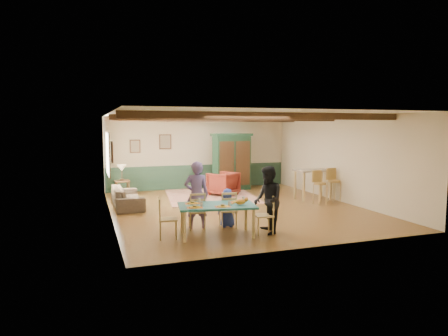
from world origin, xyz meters
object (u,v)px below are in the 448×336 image
object	(u,v)px
person_man	(196,195)
bar_stool_right	(334,185)
dining_chair_end_right	(264,214)
person_woman	(268,200)
armchair	(223,184)
table_lamp	(122,173)
dining_chair_far_right	(228,209)
cat	(240,201)
dining_chair_end_left	(168,218)
armoire	(232,162)
counter_table	(313,184)
person_child	(227,208)
dining_table	(217,220)
end_table	(122,189)
bar_stool_left	(320,188)
dining_chair_far_left	(197,211)
sofa	(127,197)

from	to	relation	value
person_man	bar_stool_right	size ratio (longest dim) A/B	1.49
dining_chair_end_right	person_man	size ratio (longest dim) A/B	0.55
person_woman	armchair	distance (m)	5.05
table_lamp	bar_stool_right	world-z (taller)	table_lamp
person_man	dining_chair_far_right	bearing A→B (deg)	174.29
person_woman	cat	size ratio (longest dim) A/B	4.58
dining_chair_end_left	person_man	size ratio (longest dim) A/B	0.55
armoire	counter_table	size ratio (longest dim) A/B	1.80
person_child	dining_table	bearing A→B (deg)	63.43
dining_chair_end_right	armchair	distance (m)	5.04
dining_chair_end_right	bar_stool_right	size ratio (longest dim) A/B	0.82
end_table	table_lamp	bearing A→B (deg)	0.00
person_child	armoire	bearing A→B (deg)	-101.97
armchair	table_lamp	xyz separation A→B (m)	(-3.34, 0.60, 0.44)
dining_chair_end_right	person_child	xyz separation A→B (m)	(-0.56, 0.83, 0.03)
person_child	bar_stool_left	world-z (taller)	bar_stool_left
dining_chair_end_right	armchair	size ratio (longest dim) A/B	0.98
person_woman	counter_table	world-z (taller)	person_woman
dining_chair_far_left	sofa	xyz separation A→B (m)	(-1.27, 3.13, -0.14)
armchair	bar_stool_right	bearing A→B (deg)	107.82
dining_table	table_lamp	world-z (taller)	table_lamp
counter_table	person_child	bearing A→B (deg)	-147.11
dining_chair_far_left	dining_table	bearing A→B (deg)	119.05
armoire	armchair	size ratio (longest dim) A/B	2.38
dining_chair_end_right	dining_chair_far_left	bearing A→B (deg)	-114.92
table_lamp	counter_table	size ratio (longest dim) A/B	0.46
end_table	person_man	bearing A→B (deg)	-74.35
dining_chair_end_left	armchair	xyz separation A→B (m)	(2.83, 4.65, -0.03)
armchair	sofa	distance (m)	3.47
person_child	armchair	xyz separation A→B (m)	(1.32, 4.15, -0.05)
dining_chair_far_right	dining_chair_end_right	xyz separation A→B (m)	(0.57, -0.76, 0.00)
dining_chair_far_right	person_child	size ratio (longest dim) A/B	0.95
dining_table	dining_chair_end_right	distance (m)	1.05
person_woman	person_child	world-z (taller)	person_woman
cat	armchair	world-z (taller)	cat
dining_table	bar_stool_left	world-z (taller)	bar_stool_left
dining_chair_far_right	person_man	world-z (taller)	person_man
person_child	end_table	size ratio (longest dim) A/B	1.57
dining_chair_far_left	cat	world-z (taller)	dining_chair_far_left
dining_chair_end_right	armoire	world-z (taller)	armoire
person_man	person_child	xyz separation A→B (m)	(0.72, -0.12, -0.33)
armchair	bar_stool_right	xyz separation A→B (m)	(2.91, -2.28, 0.12)
sofa	dining_chair_end_right	bearing A→B (deg)	-147.80
armchair	dining_table	bearing A→B (deg)	35.39
person_man	bar_stool_right	xyz separation A→B (m)	(4.95, 1.76, -0.26)
dining_table	dining_chair_far_left	distance (m)	0.76
armchair	end_table	size ratio (longest dim) A/B	1.52
table_lamp	dining_chair_end_right	bearing A→B (deg)	-65.21
person_woman	end_table	distance (m)	6.22
armchair	bar_stool_right	distance (m)	3.70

